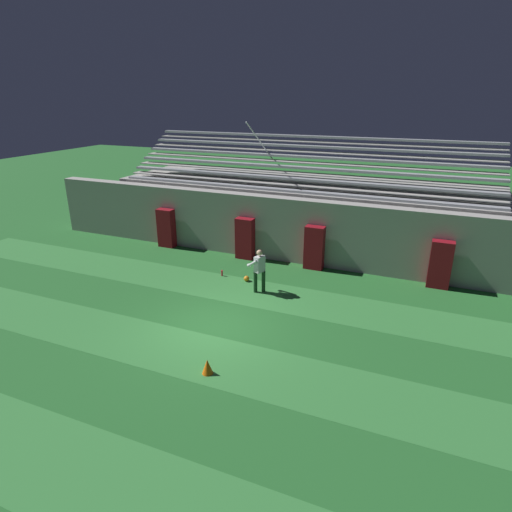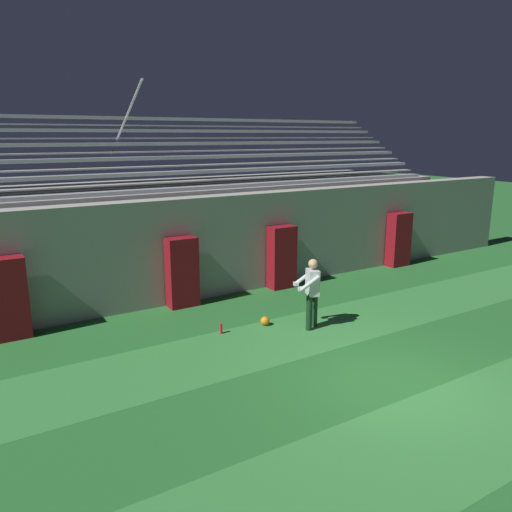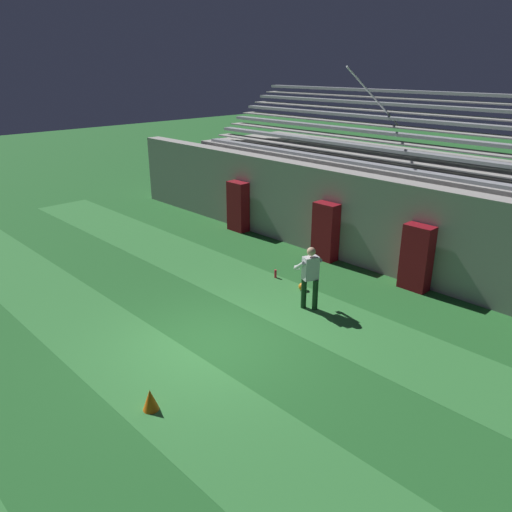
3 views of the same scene
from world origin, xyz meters
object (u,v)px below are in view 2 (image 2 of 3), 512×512
Objects in this scene: padding_pillar_far_left at (8,299)px; soccer_ball at (265,321)px; goalkeeper at (312,289)px; water_bottle at (221,329)px; padding_pillar_gate_left at (182,272)px; padding_pillar_far_right at (399,240)px; padding_pillar_gate_right at (282,257)px.

padding_pillar_far_left is 5.76m from soccer_ball.
goalkeeper reaches higher than water_bottle.
goalkeeper is at bearing -57.65° from padding_pillar_gate_left.
padding_pillar_far_right reaches higher than goalkeeper.
padding_pillar_far_left is 4.71m from water_bottle.
padding_pillar_far_right reaches higher than water_bottle.
padding_pillar_gate_right is at bearing 67.57° from goalkeeper.
padding_pillar_far_left reaches higher than soccer_ball.
padding_pillar_gate_left reaches higher than water_bottle.
soccer_ball is at bearing -64.81° from padding_pillar_gate_left.
padding_pillar_far_right is at bearing 0.00° from padding_pillar_gate_right.
soccer_ball is (1.09, -2.32, -0.81)m from padding_pillar_gate_left.
padding_pillar_far_left is at bearing 180.00° from padding_pillar_gate_left.
padding_pillar_gate_right reaches higher than water_bottle.
soccer_ball is at bearing -5.05° from water_bottle.
padding_pillar_far_left is 1.10× the size of goalkeeper.
padding_pillar_gate_left is 8.39× the size of soccer_ball.
padding_pillar_gate_left is 8.04m from padding_pillar_far_right.
goalkeeper is 1.37m from soccer_ball.
water_bottle is at bearing -91.09° from padding_pillar_gate_left.
soccer_ball is at bearing -23.98° from padding_pillar_far_left.
goalkeeper is (-1.25, -3.02, 0.03)m from padding_pillar_gate_right.
padding_pillar_gate_left is 1.10× the size of goalkeeper.
padding_pillar_far_left and padding_pillar_far_right have the same top height.
padding_pillar_gate_left reaches higher than goalkeeper.
padding_pillar_far_right is 7.37m from soccer_ball.
padding_pillar_far_left is 1.00× the size of padding_pillar_far_right.
padding_pillar_gate_left is 7.69× the size of water_bottle.
water_bottle reaches higher than soccer_ball.
water_bottle is at bearing 157.66° from goalkeeper.
padding_pillar_gate_left and padding_pillar_far_left have the same top height.
water_bottle is (4.08, -2.22, -0.80)m from padding_pillar_far_left.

